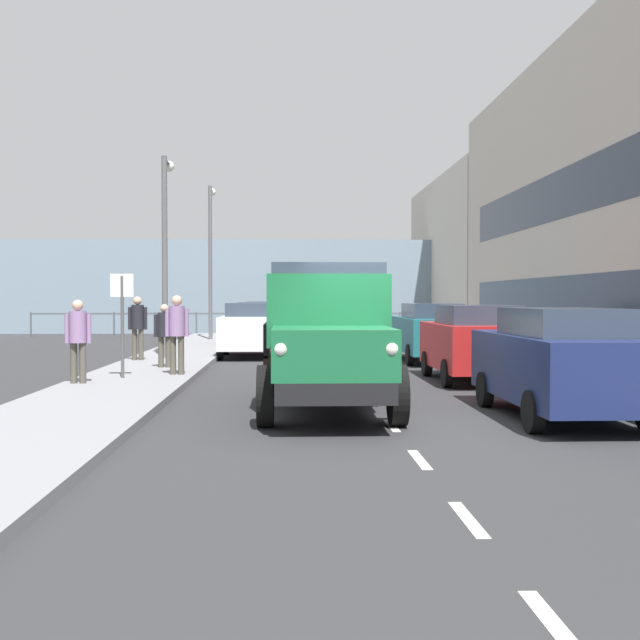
% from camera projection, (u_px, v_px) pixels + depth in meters
% --- Properties ---
extents(ground_plane, '(80.00, 80.00, 0.00)m').
position_uv_depth(ground_plane, '(345.00, 369.00, 21.02)').
color(ground_plane, '#2D2D30').
extents(sidewalk_left, '(2.52, 37.10, 0.15)m').
position_uv_depth(sidewalk_left, '(527.00, 365.00, 21.22)').
color(sidewalk_left, gray).
rests_on(sidewalk_left, ground_plane).
extents(sidewalk_right, '(2.52, 37.10, 0.15)m').
position_uv_depth(sidewalk_right, '(160.00, 366.00, 20.82)').
color(sidewalk_right, gray).
rests_on(sidewalk_right, ground_plane).
extents(road_centreline_markings, '(0.12, 33.41, 0.01)m').
position_uv_depth(road_centreline_markings, '(346.00, 370.00, 20.59)').
color(road_centreline_markings, silver).
rests_on(road_centreline_markings, ground_plane).
extents(building_far_block, '(8.34, 15.40, 8.07)m').
position_uv_depth(building_far_block, '(512.00, 257.00, 41.71)').
color(building_far_block, beige).
rests_on(building_far_block, ground_plane).
extents(sea_horizon, '(80.00, 0.80, 5.00)m').
position_uv_depth(sea_horizon, '(316.00, 287.00, 42.48)').
color(sea_horizon, gray).
rests_on(sea_horizon, ground_plane).
extents(seawall_railing, '(28.08, 0.08, 1.20)m').
position_uv_depth(seawall_railing, '(319.00, 318.00, 38.93)').
color(seawall_railing, '#4C5156').
rests_on(seawall_railing, ground_plane).
extents(truck_vintage_green, '(2.17, 5.64, 2.43)m').
position_uv_depth(truck_vintage_green, '(327.00, 341.00, 12.80)').
color(truck_vintage_green, black).
rests_on(truck_vintage_green, ground_plane).
extents(car_navy_kerbside_near, '(1.81, 4.33, 1.72)m').
position_uv_depth(car_navy_kerbside_near, '(559.00, 361.00, 12.25)').
color(car_navy_kerbside_near, navy).
rests_on(car_navy_kerbside_near, ground_plane).
extents(car_red_kerbside_1, '(1.93, 3.92, 1.72)m').
position_uv_depth(car_red_kerbside_1, '(475.00, 342.00, 17.74)').
color(car_red_kerbside_1, '#B21E1E').
rests_on(car_red_kerbside_1, ground_plane).
extents(car_teal_kerbside_2, '(1.82, 4.56, 1.72)m').
position_uv_depth(car_teal_kerbside_2, '(430.00, 331.00, 23.32)').
color(car_teal_kerbside_2, '#1E6670').
rests_on(car_teal_kerbside_2, ground_plane).
extents(car_white_oppositeside_0, '(1.97, 3.95, 1.72)m').
position_uv_depth(car_white_oppositeside_0, '(251.00, 329.00, 25.17)').
color(car_white_oppositeside_0, white).
rests_on(car_white_oppositeside_0, ground_plane).
extents(car_maroon_oppositeside_1, '(1.85, 4.10, 1.72)m').
position_uv_depth(car_maroon_oppositeside_1, '(258.00, 324.00, 30.26)').
color(car_maroon_oppositeside_1, maroon).
rests_on(car_maroon_oppositeside_1, ground_plane).
extents(car_grey_oppositeside_2, '(1.89, 4.56, 1.72)m').
position_uv_depth(car_grey_oppositeside_2, '(263.00, 319.00, 36.69)').
color(car_grey_oppositeside_2, slate).
rests_on(car_grey_oppositeside_2, ground_plane).
extents(pedestrian_in_dark_coat, '(0.53, 0.34, 1.69)m').
position_uv_depth(pedestrian_in_dark_coat, '(78.00, 334.00, 15.98)').
color(pedestrian_in_dark_coat, '#4C473D').
rests_on(pedestrian_in_dark_coat, sidewalk_right).
extents(pedestrian_couple_a, '(0.53, 0.34, 1.79)m').
position_uv_depth(pedestrian_couple_a, '(177.00, 328.00, 17.82)').
color(pedestrian_couple_a, '#4C473D').
rests_on(pedestrian_couple_a, sidewalk_right).
extents(pedestrian_near_railing, '(0.53, 0.34, 1.57)m').
position_uv_depth(pedestrian_near_railing, '(165.00, 330.00, 19.68)').
color(pedestrian_near_railing, '#4C473D').
rests_on(pedestrian_near_railing, sidewalk_right).
extents(pedestrian_with_bag, '(0.53, 0.34, 1.77)m').
position_uv_depth(pedestrian_with_bag, '(138.00, 323.00, 21.97)').
color(pedestrian_with_bag, '#4C473D').
rests_on(pedestrian_with_bag, sidewalk_right).
extents(lamp_post_promenade, '(0.32, 1.14, 5.82)m').
position_uv_depth(lamp_post_promenade, '(166.00, 237.00, 22.95)').
color(lamp_post_promenade, '#59595B').
rests_on(lamp_post_promenade, sidewalk_right).
extents(lamp_post_far, '(0.32, 1.14, 6.45)m').
position_uv_depth(lamp_post_far, '(211.00, 248.00, 33.38)').
color(lamp_post_far, '#59595B').
rests_on(lamp_post_far, sidewalk_right).
extents(street_sign, '(0.50, 0.07, 2.25)m').
position_uv_depth(street_sign, '(122.00, 307.00, 17.04)').
color(street_sign, '#4C4C4C').
rests_on(street_sign, sidewalk_right).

